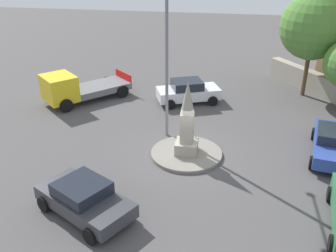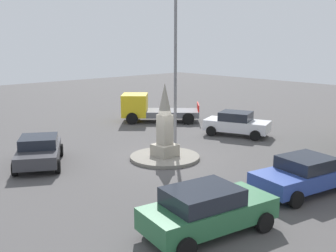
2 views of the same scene
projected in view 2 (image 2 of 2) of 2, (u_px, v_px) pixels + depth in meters
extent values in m
plane|color=#4F4C4C|center=(165.00, 159.00, 20.27)|extent=(80.00, 80.00, 0.00)
cylinder|color=gray|center=(165.00, 157.00, 20.25)|extent=(3.51, 3.51, 0.17)
cube|color=#9E9687|center=(165.00, 150.00, 20.17)|extent=(1.07, 1.07, 0.59)
cube|color=#9E9687|center=(165.00, 130.00, 19.95)|extent=(0.61, 0.61, 1.51)
cone|color=#9E9687|center=(165.00, 99.00, 19.63)|extent=(0.68, 0.68, 1.58)
cylinder|color=slate|center=(175.00, 69.00, 21.59)|extent=(0.16, 0.16, 8.74)
cube|color=silver|center=(237.00, 125.00, 25.12)|extent=(3.05, 4.31, 0.65)
cube|color=#1E232D|center=(236.00, 116.00, 25.03)|extent=(2.15, 2.32, 0.53)
cylinder|color=black|center=(211.00, 131.00, 25.02)|extent=(0.44, 0.68, 0.64)
cylinder|color=black|center=(220.00, 126.00, 26.52)|extent=(0.44, 0.68, 0.64)
cylinder|color=black|center=(255.00, 136.00, 23.84)|extent=(0.44, 0.68, 0.64)
cylinder|color=black|center=(262.00, 130.00, 25.35)|extent=(0.44, 0.68, 0.64)
cube|color=#2D6B42|center=(209.00, 213.00, 12.35)|extent=(4.52, 2.51, 0.68)
cube|color=#1E232D|center=(202.00, 196.00, 12.09)|extent=(2.45, 2.01, 0.52)
cylinder|color=black|center=(227.00, 203.00, 13.95)|extent=(0.67, 0.33, 0.64)
cylinder|color=black|center=(264.00, 222.00, 12.47)|extent=(0.67, 0.33, 0.64)
cylinder|color=black|center=(153.00, 224.00, 12.38)|extent=(0.67, 0.33, 0.64)
cylinder|color=black|center=(186.00, 248.00, 10.90)|extent=(0.67, 0.33, 0.64)
cube|color=#2D479E|center=(306.00, 176.00, 15.76)|extent=(4.75, 2.65, 0.62)
cube|color=#1E232D|center=(306.00, 163.00, 15.64)|extent=(2.16, 2.01, 0.49)
cylinder|color=black|center=(312.00, 171.00, 17.38)|extent=(0.67, 0.34, 0.64)
cylinder|color=black|center=(259.00, 184.00, 15.78)|extent=(0.67, 0.34, 0.64)
cylinder|color=black|center=(296.00, 199.00, 14.26)|extent=(0.67, 0.34, 0.64)
cube|color=#38383D|center=(39.00, 153.00, 19.13)|extent=(3.61, 4.37, 0.57)
cube|color=#1E232D|center=(39.00, 142.00, 19.12)|extent=(2.38, 2.41, 0.50)
cylinder|color=black|center=(58.00, 166.00, 18.05)|extent=(0.51, 0.66, 0.64)
cylinder|color=black|center=(15.00, 169.00, 17.67)|extent=(0.51, 0.66, 0.64)
cylinder|color=black|center=(61.00, 150.00, 20.72)|extent=(0.51, 0.66, 0.64)
cylinder|color=black|center=(23.00, 152.00, 20.34)|extent=(0.51, 0.66, 0.64)
cube|color=yellow|center=(135.00, 105.00, 29.40)|extent=(2.73, 2.75, 1.60)
cube|color=slate|center=(173.00, 113.00, 29.48)|extent=(4.18, 4.11, 0.42)
cube|color=red|center=(198.00, 107.00, 29.36)|extent=(1.42, 1.49, 0.50)
cylinder|color=black|center=(132.00, 118.00, 28.55)|extent=(0.80, 0.78, 0.84)
cylinder|color=black|center=(135.00, 113.00, 30.59)|extent=(0.80, 0.78, 0.84)
cylinder|color=black|center=(188.00, 119.00, 28.49)|extent=(0.80, 0.78, 0.84)
cylinder|color=black|center=(187.00, 113.00, 30.53)|extent=(0.80, 0.78, 0.84)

